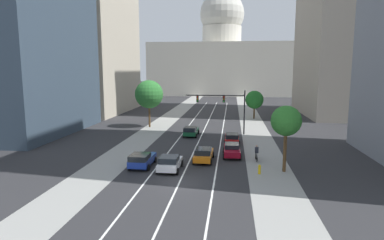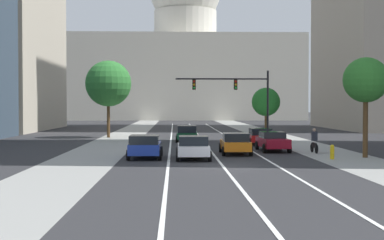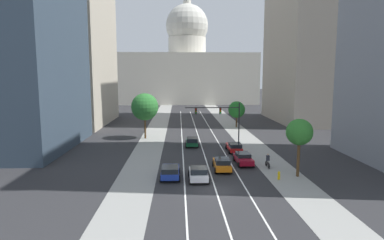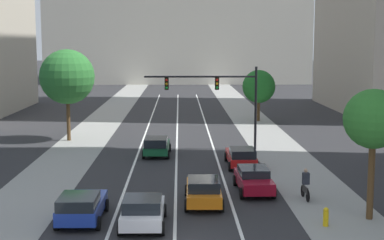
{
  "view_description": "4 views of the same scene",
  "coord_description": "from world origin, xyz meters",
  "px_view_note": "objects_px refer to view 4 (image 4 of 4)",
  "views": [
    {
      "loc": [
        4.38,
        -27.21,
        9.67
      ],
      "look_at": [
        -1.47,
        21.18,
        2.22
      ],
      "focal_mm": 31.03,
      "sensor_mm": 36.0,
      "label": 1
    },
    {
      "loc": [
        -2.62,
        -30.88,
        3.3
      ],
      "look_at": [
        -0.85,
        26.3,
        1.83
      ],
      "focal_mm": 52.57,
      "sensor_mm": 36.0,
      "label": 2
    },
    {
      "loc": [
        -3.53,
        -30.09,
        10.95
      ],
      "look_at": [
        -0.94,
        33.49,
        2.32
      ],
      "focal_mm": 30.75,
      "sensor_mm": 36.0,
      "label": 3
    },
    {
      "loc": [
        0.22,
        -22.56,
        8.57
      ],
      "look_at": [
        1.2,
        21.69,
        2.5
      ],
      "focal_mm": 53.7,
      "sensor_mm": 36.0,
      "label": 4
    }
  ],
  "objects_px": {
    "capitol_building": "(178,20)",
    "street_tree_mid_left": "(67,77)",
    "car_orange": "(204,190)",
    "street_tree_near_right": "(259,87)",
    "cyclist": "(306,184)",
    "street_tree_mid_right": "(373,120)",
    "traffic_signal_mast": "(220,92)",
    "car_red": "(241,156)",
    "car_crimson": "(254,179)",
    "car_green": "(157,146)",
    "car_blue": "(81,206)",
    "car_white": "(143,211)",
    "fire_hydrant": "(326,217)"
  },
  "relations": [
    {
      "from": "car_white",
      "to": "fire_hydrant",
      "type": "relative_size",
      "value": 4.45
    },
    {
      "from": "car_crimson",
      "to": "street_tree_mid_right",
      "type": "distance_m",
      "value": 8.31
    },
    {
      "from": "car_crimson",
      "to": "fire_hydrant",
      "type": "bearing_deg",
      "value": -159.25
    },
    {
      "from": "capitol_building",
      "to": "car_green",
      "type": "height_order",
      "value": "capitol_building"
    },
    {
      "from": "car_white",
      "to": "fire_hydrant",
      "type": "distance_m",
      "value": 8.54
    },
    {
      "from": "car_blue",
      "to": "capitol_building",
      "type": "bearing_deg",
      "value": -2.36
    },
    {
      "from": "car_white",
      "to": "street_tree_mid_left",
      "type": "bearing_deg",
      "value": 18.92
    },
    {
      "from": "car_crimson",
      "to": "car_green",
      "type": "xyz_separation_m",
      "value": [
        -5.96,
        10.51,
        0.04
      ]
    },
    {
      "from": "capitol_building",
      "to": "street_tree_near_right",
      "type": "height_order",
      "value": "capitol_building"
    },
    {
      "from": "street_tree_mid_left",
      "to": "street_tree_near_right",
      "type": "relative_size",
      "value": 1.43
    },
    {
      "from": "street_tree_mid_right",
      "to": "car_crimson",
      "type": "bearing_deg",
      "value": 133.76
    },
    {
      "from": "car_crimson",
      "to": "car_orange",
      "type": "distance_m",
      "value": 3.88
    },
    {
      "from": "capitol_building",
      "to": "car_green",
      "type": "relative_size",
      "value": 12.58
    },
    {
      "from": "car_orange",
      "to": "car_red",
      "type": "bearing_deg",
      "value": -17.11
    },
    {
      "from": "fire_hydrant",
      "to": "car_white",
      "type": "bearing_deg",
      "value": 179.01
    },
    {
      "from": "car_red",
      "to": "street_tree_mid_left",
      "type": "distance_m",
      "value": 18.3
    },
    {
      "from": "fire_hydrant",
      "to": "car_blue",
      "type": "bearing_deg",
      "value": 175.58
    },
    {
      "from": "street_tree_mid_right",
      "to": "traffic_signal_mast",
      "type": "bearing_deg",
      "value": 108.47
    },
    {
      "from": "car_red",
      "to": "car_orange",
      "type": "relative_size",
      "value": 1.04
    },
    {
      "from": "car_crimson",
      "to": "street_tree_mid_right",
      "type": "height_order",
      "value": "street_tree_mid_right"
    },
    {
      "from": "car_orange",
      "to": "street_tree_near_right",
      "type": "distance_m",
      "value": 32.92
    },
    {
      "from": "car_blue",
      "to": "traffic_signal_mast",
      "type": "bearing_deg",
      "value": -23.18
    },
    {
      "from": "car_white",
      "to": "car_orange",
      "type": "xyz_separation_m",
      "value": [
        2.97,
        3.62,
        0.0
      ]
    },
    {
      "from": "car_white",
      "to": "fire_hydrant",
      "type": "xyz_separation_m",
      "value": [
        8.53,
        -0.15,
        -0.29
      ]
    },
    {
      "from": "traffic_signal_mast",
      "to": "fire_hydrant",
      "type": "bearing_deg",
      "value": -79.24
    },
    {
      "from": "car_orange",
      "to": "street_tree_near_right",
      "type": "relative_size",
      "value": 0.81
    },
    {
      "from": "fire_hydrant",
      "to": "traffic_signal_mast",
      "type": "bearing_deg",
      "value": 100.76
    },
    {
      "from": "car_orange",
      "to": "traffic_signal_mast",
      "type": "distance_m",
      "value": 15.96
    },
    {
      "from": "street_tree_near_right",
      "to": "car_green",
      "type": "bearing_deg",
      "value": -118.47
    },
    {
      "from": "capitol_building",
      "to": "street_tree_mid_left",
      "type": "height_order",
      "value": "capitol_building"
    },
    {
      "from": "cyclist",
      "to": "street_tree_near_right",
      "type": "height_order",
      "value": "street_tree_near_right"
    },
    {
      "from": "car_crimson",
      "to": "cyclist",
      "type": "distance_m",
      "value": 3.12
    },
    {
      "from": "car_orange",
      "to": "fire_hydrant",
      "type": "distance_m",
      "value": 6.72
    },
    {
      "from": "car_red",
      "to": "car_green",
      "type": "xyz_separation_m",
      "value": [
        -5.96,
        3.89,
        0.05
      ]
    },
    {
      "from": "car_blue",
      "to": "street_tree_mid_left",
      "type": "height_order",
      "value": "street_tree_mid_left"
    },
    {
      "from": "car_crimson",
      "to": "street_tree_mid_left",
      "type": "relative_size",
      "value": 0.56
    },
    {
      "from": "car_white",
      "to": "street_tree_near_right",
      "type": "height_order",
      "value": "street_tree_near_right"
    },
    {
      "from": "car_white",
      "to": "car_green",
      "type": "distance_m",
      "value": 16.62
    },
    {
      "from": "car_green",
      "to": "capitol_building",
      "type": "bearing_deg",
      "value": 0.36
    },
    {
      "from": "car_orange",
      "to": "traffic_signal_mast",
      "type": "bearing_deg",
      "value": -6.17
    },
    {
      "from": "car_crimson",
      "to": "traffic_signal_mast",
      "type": "relative_size",
      "value": 0.5
    },
    {
      "from": "street_tree_mid_left",
      "to": "car_orange",
      "type": "bearing_deg",
      "value": -61.44
    },
    {
      "from": "car_green",
      "to": "traffic_signal_mast",
      "type": "xyz_separation_m",
      "value": [
        4.91,
        2.36,
        3.84
      ]
    },
    {
      "from": "car_red",
      "to": "street_tree_near_right",
      "type": "bearing_deg",
      "value": -10.88
    },
    {
      "from": "car_blue",
      "to": "traffic_signal_mast",
      "type": "relative_size",
      "value": 0.48
    },
    {
      "from": "car_blue",
      "to": "car_orange",
      "type": "distance_m",
      "value": 6.61
    },
    {
      "from": "cyclist",
      "to": "street_tree_mid_left",
      "type": "bearing_deg",
      "value": 37.87
    },
    {
      "from": "car_crimson",
      "to": "car_blue",
      "type": "distance_m",
      "value": 10.42
    },
    {
      "from": "fire_hydrant",
      "to": "street_tree_mid_left",
      "type": "xyz_separation_m",
      "value": [
        -16.46,
        23.8,
        5.08
      ]
    },
    {
      "from": "car_red",
      "to": "car_crimson",
      "type": "relative_size",
      "value": 1.05
    }
  ]
}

